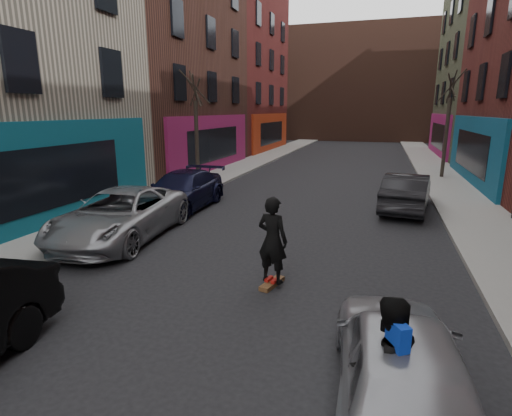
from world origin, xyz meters
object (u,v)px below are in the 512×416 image
Objects in this scene: tree_left_far at (196,119)px; skateboarder at (272,240)px; parked_right_far at (401,364)px; parked_right_end at (407,192)px; skateboard at (272,283)px; tree_right_far at (448,116)px; parked_left_far at (121,215)px; parked_left_end at (182,191)px; pedestrian at (386,367)px.

tree_left_far is 3.34× the size of skateboarder.
tree_left_far is 16.99m from parked_right_far.
parked_right_end reaches higher than skateboard.
parked_right_end is 2.30× the size of skateboarder.
parked_right_end is (-2.36, -8.49, -2.79)m from tree_right_far.
parked_left_far is 10.52m from parked_right_end.
tree_right_far is at bearing -97.59° from parked_right_end.
parked_left_far is at bearing -79.66° from tree_left_far.
parked_left_end reaches higher than parked_right_end.
tree_left_far is 8.12× the size of skateboard.
pedestrian is at bearing -42.56° from skateboard.
tree_right_far reaches higher than parked_right_far.
parked_left_far is at bearing -38.18° from parked_right_far.
parked_right_far is at bearing -98.58° from tree_right_far.
tree_right_far is 15.57m from parked_left_end.
skateboarder reaches higher than parked_right_far.
parked_left_end is at bearing 23.60° from parked_right_end.
tree_right_far is at bearing -93.70° from skateboarder.
pedestrian reaches higher than parked_left_end.
parked_right_far is (7.80, -5.12, -0.06)m from parked_left_far.
parked_right_far is (-3.00, -19.89, -2.84)m from tree_right_far.
tree_left_far is at bearing 107.48° from parked_left_end.
tree_left_far is 1.28× the size of parked_left_end.
tree_right_far reaches higher than tree_left_far.
skateboarder reaches higher than parked_left_end.
parked_right_far is (9.40, -13.89, -2.69)m from tree_left_far.
skateboarder is (0.00, 0.00, 1.02)m from skateboard.
tree_right_far reaches higher than parked_left_end.
parked_left_far is (1.60, -8.77, -2.63)m from tree_left_far.
parked_right_far is at bearing 143.15° from skateboarder.
skateboard is (-3.19, -8.19, -0.69)m from parked_right_end.
parked_left_end is (-10.80, -10.86, -2.79)m from tree_right_far.
parked_right_end is at bearing -98.12° from parked_right_far.
tree_right_far is 20.76m from pedestrian.
parked_right_end is at bearing 83.42° from skateboard.
parked_right_end is at bearing 14.94° from parked_left_end.
tree_left_far reaches higher than skateboard.
tree_right_far is 1.26× the size of parked_left_far.
parked_right_end is (0.64, 11.40, 0.04)m from parked_right_far.
parked_left_end is 1.14× the size of parked_right_end.
tree_right_far is 9.25m from parked_right_end.
skateboard is at bearing -0.00° from skateboarder.
skateboard is at bearing -57.33° from tree_left_far.
parked_left_end is 11.93m from parked_right_far.
tree_right_far is 1.52× the size of parked_right_end.
parked_left_far is at bearing -5.33° from skateboarder.
tree_left_far is at bearing -86.99° from pedestrian.
parked_left_end is (0.00, 3.91, -0.01)m from parked_left_far.
parked_left_end is (1.60, -4.86, -2.64)m from tree_left_far.
parked_left_end is 6.35× the size of skateboard.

